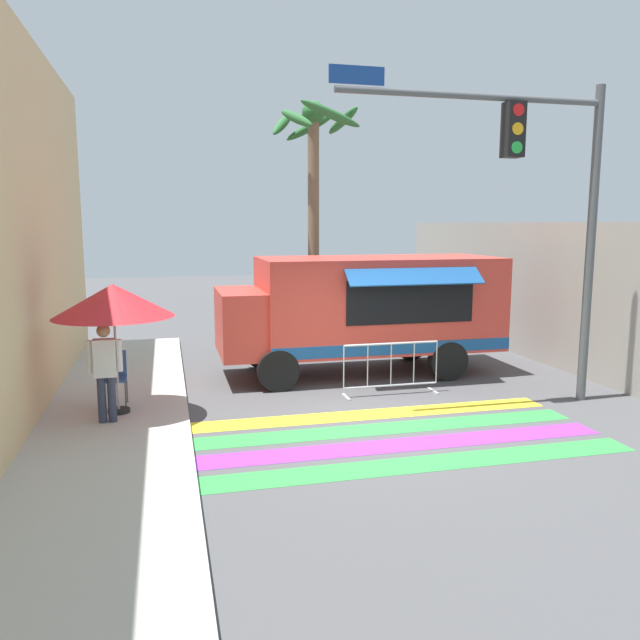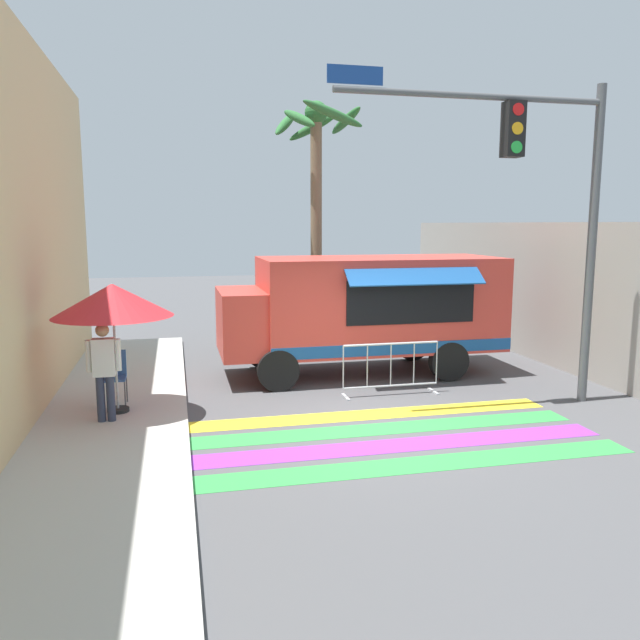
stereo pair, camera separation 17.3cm
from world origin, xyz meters
name	(u,v)px [view 2 (the right image)]	position (x,y,z in m)	size (l,w,h in m)	color
ground_plane	(375,424)	(0.00, 0.00, 0.00)	(60.00, 60.00, 0.00)	#4C4C4F
sidewalk_left	(33,445)	(-5.17, 0.00, 0.06)	(4.40, 16.00, 0.12)	#B7B5AD
concrete_wall_right	(560,296)	(5.30, 3.00, 1.63)	(0.20, 16.00, 3.25)	#A39E93
crosswalk_painted	(389,437)	(0.00, -0.67, 0.00)	(6.40, 2.84, 0.01)	green
food_truck	(359,307)	(0.71, 3.37, 1.46)	(5.95, 2.68, 2.51)	#D13D33
traffic_signal_pole	(543,183)	(3.09, 0.41, 3.91)	(4.93, 0.29, 5.64)	#515456
patio_umbrella	(113,301)	(-4.09, 1.22, 1.99)	(1.93, 1.93, 2.14)	black
folding_chair	(113,372)	(-4.20, 1.69, 0.69)	(0.44, 0.44, 0.93)	#4C4C51
vendor_person	(104,367)	(-4.23, 0.74, 1.00)	(0.53, 0.21, 1.57)	#2D3347
barricade_front	(391,370)	(0.82, 1.57, 0.49)	(1.88, 0.44, 1.01)	#B7BABF
palm_tree	(316,171)	(0.64, 7.15, 4.61)	(2.36, 2.39, 6.39)	#7A664C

